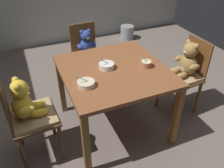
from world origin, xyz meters
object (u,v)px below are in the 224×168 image
porridge_bowl_terracotta_near_right (146,64)px  porridge_bowl_white_center (107,66)px  porridge_bowl_cream_near_left (86,84)px  metal_pail (127,32)px  teddy_chair_near_right (186,68)px  teddy_chair_near_left (26,109)px  dining_table (114,77)px  teddy_chair_far_center (87,51)px

porridge_bowl_terracotta_near_right → porridge_bowl_white_center: 0.39m
porridge_bowl_white_center → porridge_bowl_cream_near_left: porridge_bowl_white_center is taller
porridge_bowl_white_center → metal_pail: 2.54m
teddy_chair_near_right → porridge_bowl_cream_near_left: 1.21m
porridge_bowl_terracotta_near_right → metal_pail: size_ratio=0.46×
porridge_bowl_white_center → teddy_chair_near_left: bearing=-172.1°
porridge_bowl_white_center → metal_pail: size_ratio=0.61×
dining_table → metal_pail: 2.52m
porridge_bowl_terracotta_near_right → metal_pail: (0.90, 2.22, -0.64)m
dining_table → porridge_bowl_terracotta_near_right: (0.31, -0.07, 0.12)m
porridge_bowl_white_center → teddy_chair_far_center: bearing=86.2°
teddy_chair_near_left → porridge_bowl_cream_near_left: size_ratio=5.68×
teddy_chair_near_left → porridge_bowl_terracotta_near_right: 1.18m
porridge_bowl_cream_near_left → teddy_chair_far_center: bearing=72.4°
teddy_chair_near_right → teddy_chair_far_center: teddy_chair_near_right is taller
dining_table → porridge_bowl_terracotta_near_right: 0.34m
porridge_bowl_cream_near_left → teddy_chair_near_right: bearing=6.4°
porridge_bowl_cream_near_left → metal_pail: bearing=56.3°
teddy_chair_near_right → porridge_bowl_white_center: 0.94m
teddy_chair_far_center → teddy_chair_near_right: bearing=40.2°
teddy_chair_near_left → porridge_bowl_cream_near_left: (0.52, -0.10, 0.19)m
porridge_bowl_terracotta_near_right → porridge_bowl_cream_near_left: (-0.64, -0.10, -0.01)m
dining_table → porridge_bowl_cream_near_left: 0.39m
porridge_bowl_cream_near_left → dining_table: bearing=26.9°
teddy_chair_near_left → porridge_bowl_terracotta_near_right: teddy_chair_near_left is taller
dining_table → teddy_chair_far_center: bearing=90.3°
porridge_bowl_terracotta_near_right → porridge_bowl_cream_near_left: porridge_bowl_cream_near_left is taller
teddy_chair_near_right → porridge_bowl_terracotta_near_right: (-0.55, -0.04, 0.19)m
teddy_chair_far_center → metal_pail: 1.82m
metal_pail → teddy_chair_far_center: bearing=-133.5°
porridge_bowl_terracotta_near_right → porridge_bowl_white_center: porridge_bowl_white_center is taller
teddy_chair_near_right → metal_pail: size_ratio=3.38×
porridge_bowl_terracotta_near_right → porridge_bowl_cream_near_left: 0.65m
metal_pail → dining_table: bearing=-119.4°
teddy_chair_near_right → metal_pail: teddy_chair_near_right is taller
porridge_bowl_terracotta_near_right → metal_pail: 2.48m
teddy_chair_far_center → porridge_bowl_white_center: 0.86m
teddy_chair_near_left → metal_pail: teddy_chair_near_left is taller
dining_table → teddy_chair_far_center: teddy_chair_far_center is taller
teddy_chair_near_right → porridge_bowl_white_center: (-0.92, 0.08, 0.19)m
teddy_chair_near_left → metal_pail: bearing=44.0°
teddy_chair_near_left → teddy_chair_near_right: bearing=-2.0°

